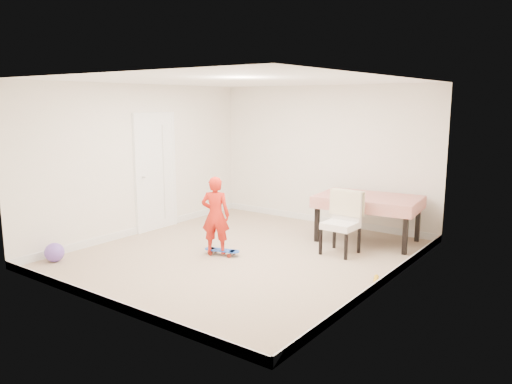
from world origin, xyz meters
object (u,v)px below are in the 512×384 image
Objects in this scene: child at (216,217)px; dining_chair at (340,223)px; skateboard at (222,252)px; dining_table at (368,219)px; balloon at (54,252)px.

dining_chair is at bearing -169.00° from child.
child is (-0.07, -0.05, 0.55)m from skateboard.
child is (-1.54, -2.06, 0.20)m from dining_table.
balloon reaches higher than skateboard.
dining_table is 2.58m from child.
dining_chair is 1.90m from child.
child reaches higher than skateboard.
child is 4.20× the size of balloon.
dining_table is 5.85× the size of balloon.
dining_table is 1.70× the size of dining_chair.
skateboard is 0.48× the size of child.
child reaches higher than dining_table.
dining_chair is at bearing -99.47° from dining_table.
dining_chair is 1.71× the size of skateboard.
balloon is (-3.18, -2.81, -0.34)m from dining_chair.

